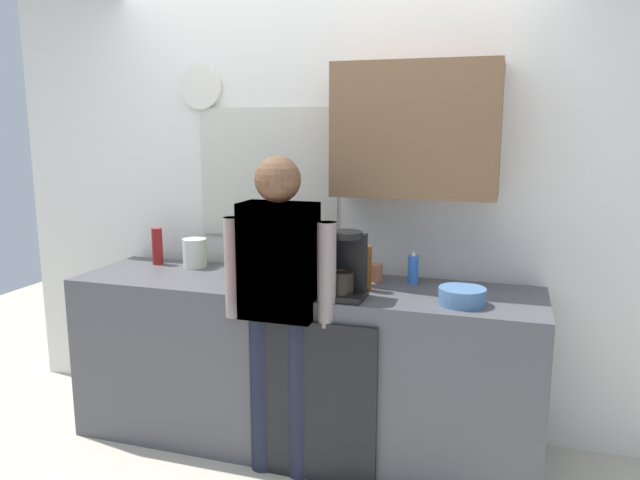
{
  "coord_description": "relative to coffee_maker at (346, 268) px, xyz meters",
  "views": [
    {
      "loc": [
        1.04,
        -2.62,
        1.73
      ],
      "look_at": [
        0.13,
        0.25,
        1.16
      ],
      "focal_mm": 33.78,
      "sensor_mm": 36.0,
      "label": 1
    }
  ],
  "objects": [
    {
      "name": "person_at_sink",
      "position": [
        -0.3,
        -0.12,
        -0.11
      ],
      "size": [
        0.57,
        0.22,
        1.6
      ],
      "rotation": [
        0.0,
        0.0,
        -0.1
      ],
      "color": "black",
      "rests_on": "ground_plane"
    },
    {
      "name": "dishwasher_panel",
      "position": [
        -0.08,
        -0.15,
        -0.65
      ],
      "size": [
        0.56,
        0.02,
        0.82
      ],
      "primitive_type": "cube",
      "color": "black",
      "rests_on": "ground_plane"
    },
    {
      "name": "person_guest",
      "position": [
        -0.3,
        -0.12,
        -0.11
      ],
      "size": [
        0.57,
        0.22,
        1.6
      ],
      "rotation": [
        0.0,
        0.0,
        3.11
      ],
      "color": "#3F4766",
      "rests_on": "ground_plane"
    },
    {
      "name": "dish_soap",
      "position": [
        0.27,
        0.36,
        -0.07
      ],
      "size": [
        0.06,
        0.06,
        0.18
      ],
      "color": "blue",
      "rests_on": "kitchen_counter"
    },
    {
      "name": "ground_plane",
      "position": [
        -0.3,
        -0.12,
        -1.06
      ],
      "size": [
        8.0,
        8.0,
        0.0
      ],
      "primitive_type": "plane",
      "color": "beige"
    },
    {
      "name": "bottle_green_wine",
      "position": [
        -0.4,
        0.15,
        0.0
      ],
      "size": [
        0.07,
        0.07,
        0.3
      ],
      "primitive_type": "cylinder",
      "color": "#195923",
      "rests_on": "kitchen_counter"
    },
    {
      "name": "bottle_clear_soda",
      "position": [
        -0.68,
        0.29,
        -0.01
      ],
      "size": [
        0.09,
        0.09,
        0.28
      ],
      "primitive_type": "cylinder",
      "color": "#2D8C33",
      "rests_on": "kitchen_counter"
    },
    {
      "name": "bottle_amber_beer",
      "position": [
        0.06,
        0.15,
        -0.03
      ],
      "size": [
        0.06,
        0.06,
        0.23
      ],
      "primitive_type": "cylinder",
      "color": "brown",
      "rests_on": "kitchen_counter"
    },
    {
      "name": "kitchen_counter",
      "position": [
        -0.3,
        0.18,
        -0.6
      ],
      "size": [
        2.5,
        0.64,
        0.91
      ],
      "primitive_type": "cube",
      "color": "#4C4C51",
      "rests_on": "ground_plane"
    },
    {
      "name": "cup_terracotta_mug",
      "position": [
        0.07,
        0.35,
        -0.1
      ],
      "size": [
        0.08,
        0.08,
        0.09
      ],
      "primitive_type": "cylinder",
      "color": "#B26647",
      "rests_on": "kitchen_counter"
    },
    {
      "name": "back_wall_assembly",
      "position": [
        -0.23,
        0.58,
        0.3
      ],
      "size": [
        4.1,
        0.42,
        2.6
      ],
      "color": "white",
      "rests_on": "ground_plane"
    },
    {
      "name": "bottle_olive_oil",
      "position": [
        -0.58,
        0.34,
        -0.02
      ],
      "size": [
        0.06,
        0.06,
        0.25
      ],
      "primitive_type": "cylinder",
      "color": "olive",
      "rests_on": "kitchen_counter"
    },
    {
      "name": "mixing_bowl",
      "position": [
        0.55,
        0.04,
        -0.11
      ],
      "size": [
        0.22,
        0.22,
        0.08
      ],
      "primitive_type": "cylinder",
      "color": "#4C72A5",
      "rests_on": "kitchen_counter"
    },
    {
      "name": "storage_canister",
      "position": [
        -1.02,
        0.35,
        -0.06
      ],
      "size": [
        0.14,
        0.14,
        0.17
      ],
      "primitive_type": "cylinder",
      "color": "silver",
      "rests_on": "kitchen_counter"
    },
    {
      "name": "bottle_red_vinegar",
      "position": [
        -1.28,
        0.36,
        -0.04
      ],
      "size": [
        0.06,
        0.06,
        0.22
      ],
      "primitive_type": "cylinder",
      "color": "maroon",
      "rests_on": "kitchen_counter"
    },
    {
      "name": "bottle_dark_sauce",
      "position": [
        -0.02,
        0.26,
        -0.06
      ],
      "size": [
        0.06,
        0.06,
        0.18
      ],
      "primitive_type": "cylinder",
      "color": "black",
      "rests_on": "kitchen_counter"
    },
    {
      "name": "coffee_maker",
      "position": [
        0.0,
        0.0,
        0.0
      ],
      "size": [
        0.2,
        0.2,
        0.33
      ],
      "color": "black",
      "rests_on": "kitchen_counter"
    }
  ]
}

